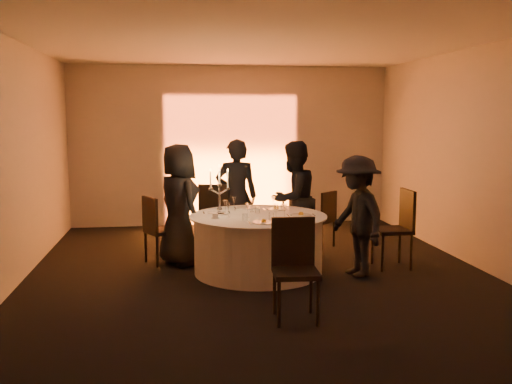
{
  "coord_description": "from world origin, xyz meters",
  "views": [
    {
      "loc": [
        -1.08,
        -7.28,
        2.05
      ],
      "look_at": [
        0.0,
        0.2,
        1.05
      ],
      "focal_mm": 40.0,
      "sensor_mm": 36.0,
      "label": 1
    }
  ],
  "objects": [
    {
      "name": "guest_back_right",
      "position": [
        0.65,
        0.85,
        0.85
      ],
      "size": [
        1.05,
        1.01,
        1.7
      ],
      "primitive_type": "imported",
      "rotation": [
        0.0,
        0.0,
        -2.49
      ],
      "color": "black",
      "rests_on": "floor"
    },
    {
      "name": "wine_glass_g",
      "position": [
        -0.42,
        0.1,
        0.91
      ],
      "size": [
        0.07,
        0.07,
        0.19
      ],
      "color": "silver",
      "rests_on": "banquet_table"
    },
    {
      "name": "wine_glass_a",
      "position": [
        0.27,
        0.39,
        0.91
      ],
      "size": [
        0.07,
        0.07,
        0.19
      ],
      "color": "silver",
      "rests_on": "banquet_table"
    },
    {
      "name": "tumbler_b",
      "position": [
        0.4,
        0.33,
        0.82
      ],
      "size": [
        0.07,
        0.07,
        0.09
      ],
      "primitive_type": "cylinder",
      "color": "silver",
      "rests_on": "banquet_table"
    },
    {
      "name": "chair_right",
      "position": [
        1.93,
        0.0,
        0.61
      ],
      "size": [
        0.47,
        0.47,
        1.07
      ],
      "rotation": [
        0.0,
        0.0,
        -1.57
      ],
      "color": "black",
      "rests_on": "floor"
    },
    {
      "name": "chair_back_right",
      "position": [
        1.22,
        1.29,
        0.5
      ],
      "size": [
        0.55,
        0.55,
        0.9
      ],
      "rotation": [
        0.0,
        0.0,
        -2.42
      ],
      "color": "black",
      "rests_on": "floor"
    },
    {
      "name": "tumbler_a",
      "position": [
        -0.22,
        -0.39,
        0.82
      ],
      "size": [
        0.07,
        0.07,
        0.09
      ],
      "primitive_type": "cylinder",
      "color": "silver",
      "rests_on": "banquet_table"
    },
    {
      "name": "plate_back_right",
      "position": [
        0.32,
        0.42,
        0.79
      ],
      "size": [
        0.35,
        0.27,
        0.08
      ],
      "color": "white",
      "rests_on": "banquet_table"
    },
    {
      "name": "plate_back_left",
      "position": [
        -0.07,
        0.6,
        0.78
      ],
      "size": [
        0.36,
        0.3,
        0.01
      ],
      "color": "white",
      "rests_on": "banquet_table"
    },
    {
      "name": "tumbler_d",
      "position": [
        0.01,
        0.15,
        0.82
      ],
      "size": [
        0.07,
        0.07,
        0.09
      ],
      "primitive_type": "cylinder",
      "color": "silver",
      "rests_on": "banquet_table"
    },
    {
      "name": "chair_left",
      "position": [
        -1.33,
        0.65,
        0.54
      ],
      "size": [
        0.57,
        0.57,
        0.95
      ],
      "rotation": [
        0.0,
        0.0,
        2.07
      ],
      "color": "black",
      "rests_on": "floor"
    },
    {
      "name": "chair_front",
      "position": [
        0.12,
        -1.74,
        0.58
      ],
      "size": [
        0.48,
        0.48,
        1.03
      ],
      "rotation": [
        0.0,
        0.0,
        -0.06
      ],
      "color": "black",
      "rests_on": "floor"
    },
    {
      "name": "wine_glass_b",
      "position": [
        0.29,
        -0.32,
        0.91
      ],
      "size": [
        0.07,
        0.07,
        0.19
      ],
      "color": "silver",
      "rests_on": "banquet_table"
    },
    {
      "name": "uplighter_fixture",
      "position": [
        0.0,
        3.2,
        0.05
      ],
      "size": [
        0.25,
        0.12,
        0.1
      ],
      "primitive_type": "cube",
      "color": "black",
      "rests_on": "floor"
    },
    {
      "name": "floor",
      "position": [
        0.0,
        0.0,
        0.0
      ],
      "size": [
        7.0,
        7.0,
        0.0
      ],
      "primitive_type": "plane",
      "color": "black",
      "rests_on": "ground"
    },
    {
      "name": "wall_back",
      "position": [
        0.0,
        3.5,
        1.5
      ],
      "size": [
        7.0,
        0.0,
        7.0
      ],
      "primitive_type": "plane",
      "rotation": [
        1.57,
        0.0,
        0.0
      ],
      "color": "beige",
      "rests_on": "floor"
    },
    {
      "name": "wine_glass_c",
      "position": [
        -0.16,
        -0.16,
        0.91
      ],
      "size": [
        0.07,
        0.07,
        0.19
      ],
      "color": "silver",
      "rests_on": "banquet_table"
    },
    {
      "name": "wall_right",
      "position": [
        3.0,
        0.0,
        1.5
      ],
      "size": [
        0.0,
        7.0,
        7.0
      ],
      "primitive_type": "plane",
      "rotation": [
        1.57,
        0.0,
        -1.57
      ],
      "color": "beige",
      "rests_on": "floor"
    },
    {
      "name": "guest_left",
      "position": [
        -1.03,
        0.58,
        0.84
      ],
      "size": [
        0.87,
        0.98,
        1.68
      ],
      "primitive_type": "imported",
      "rotation": [
        0.0,
        0.0,
        2.09
      ],
      "color": "black",
      "rests_on": "floor"
    },
    {
      "name": "wine_glass_d",
      "position": [
        -0.05,
        0.27,
        0.91
      ],
      "size": [
        0.07,
        0.07,
        0.19
      ],
      "color": "silver",
      "rests_on": "banquet_table"
    },
    {
      "name": "chair_back_left",
      "position": [
        -0.47,
        1.22,
        0.6
      ],
      "size": [
        0.58,
        0.58,
        1.05
      ],
      "rotation": [
        0.0,
        0.0,
        2.82
      ],
      "color": "black",
      "rests_on": "floor"
    },
    {
      "name": "wine_glass_e",
      "position": [
        0.19,
        -0.29,
        0.91
      ],
      "size": [
        0.07,
        0.07,
        0.19
      ],
      "color": "silver",
      "rests_on": "banquet_table"
    },
    {
      "name": "ceiling",
      "position": [
        0.0,
        0.0,
        3.0
      ],
      "size": [
        7.0,
        7.0,
        0.0
      ],
      "primitive_type": "plane",
      "rotation": [
        3.14,
        0.0,
        0.0
      ],
      "color": "white",
      "rests_on": "wall_back"
    },
    {
      "name": "wall_left",
      "position": [
        -3.0,
        0.0,
        1.5
      ],
      "size": [
        0.0,
        7.0,
        7.0
      ],
      "primitive_type": "plane",
      "rotation": [
        1.57,
        0.0,
        1.57
      ],
      "color": "beige",
      "rests_on": "floor"
    },
    {
      "name": "candelabra",
      "position": [
        -0.5,
        0.09,
        1.0
      ],
      "size": [
        0.28,
        0.13,
        0.67
      ],
      "color": "silver",
      "rests_on": "banquet_table"
    },
    {
      "name": "banquet_table",
      "position": [
        0.0,
        0.0,
        0.38
      ],
      "size": [
        1.8,
        1.8,
        0.77
      ],
      "color": "black",
      "rests_on": "floor"
    },
    {
      "name": "coffee_cup",
      "position": [
        -0.57,
        -0.16,
        0.8
      ],
      "size": [
        0.11,
        0.11,
        0.07
      ],
      "color": "white",
      "rests_on": "banquet_table"
    },
    {
      "name": "guest_right",
      "position": [
        1.25,
        -0.31,
        0.78
      ],
      "size": [
        0.8,
        1.12,
        1.56
      ],
      "primitive_type": "imported",
      "rotation": [
        0.0,
        0.0,
        -1.33
      ],
      "color": "black",
      "rests_on": "floor"
    },
    {
      "name": "plate_left",
      "position": [
        -0.53,
        0.26,
        0.78
      ],
      "size": [
        0.36,
        0.25,
        0.01
      ],
      "color": "white",
      "rests_on": "banquet_table"
    },
    {
      "name": "plate_front",
      "position": [
        -0.02,
        -0.56,
        0.79
      ],
      "size": [
        0.36,
        0.28,
        0.08
      ],
      "color": "white",
      "rests_on": "banquet_table"
    },
    {
      "name": "wine_glass_h",
      "position": [
        -0.27,
        0.44,
        0.91
      ],
      "size": [
        0.07,
        0.07,
        0.19
      ],
      "color": "silver",
      "rests_on": "banquet_table"
    },
    {
      "name": "tumbler_c",
      "position": [
        0.11,
        -0.36,
        0.82
      ],
      "size": [
        0.07,
        0.07,
        0.09
      ],
      "primitive_type": "cylinder",
      "color": "silver",
      "rests_on": "banquet_table"
    },
    {
      "name": "wall_front",
      "position": [
        0.0,
        -3.5,
        1.5
      ],
      "size": [
        7.0,
        0.0,
        7.0
      ],
      "primitive_type": "plane",
      "rotation": [
        -1.57,
        0.0,
        0.0
      ],
      "color": "beige",
      "rests_on": "floor"
    },
    {
      "name": "guest_back_left",
      "position": [
        -0.16,
        1.17,
        0.86
      ],
      "size": [
        0.68,
        0.49,
        1.72
      ],
      "primitive_type": "imported",
      "rotation": [
        0.0,
        0.0,
        3.01
      ],
      "color": "black",
      "rests_on": "floor"
    },
    {
      "name": "plate_right",
      "position": [
        0.55,
        -0.12,
        0.79
      ],
      "size": [
        0.36,
        0.28,
        0.08
      ],
      "color": "white",
      "rests_on": "banquet_table"
    },
    {
      "name": "wine_glass_f",
      "position": [
        -0.4,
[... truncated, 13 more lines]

